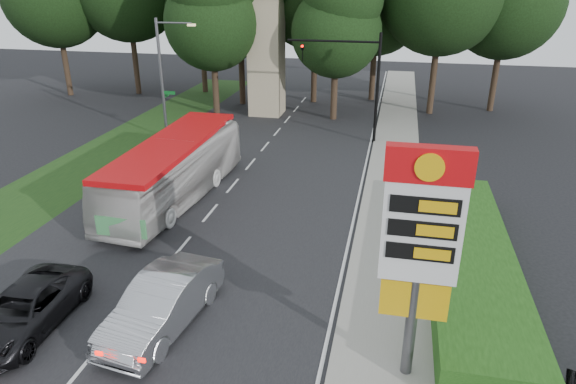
% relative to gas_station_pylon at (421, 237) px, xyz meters
% --- Properties ---
extents(ground, '(120.00, 120.00, 0.00)m').
position_rel_gas_station_pylon_xyz_m(ground, '(-9.20, -1.99, -4.45)').
color(ground, black).
rests_on(ground, ground).
extents(road_surface, '(14.00, 80.00, 0.02)m').
position_rel_gas_station_pylon_xyz_m(road_surface, '(-9.20, 10.01, -4.44)').
color(road_surface, black).
rests_on(road_surface, ground).
extents(sidewalk_right, '(3.00, 80.00, 0.12)m').
position_rel_gas_station_pylon_xyz_m(sidewalk_right, '(-0.70, 10.01, -4.39)').
color(sidewalk_right, gray).
rests_on(sidewalk_right, ground).
extents(grass_verge_left, '(5.00, 50.00, 0.02)m').
position_rel_gas_station_pylon_xyz_m(grass_verge_left, '(-18.70, 16.01, -4.44)').
color(grass_verge_left, '#193814').
rests_on(grass_verge_left, ground).
extents(hedge, '(3.00, 14.00, 1.20)m').
position_rel_gas_station_pylon_xyz_m(hedge, '(2.30, 6.01, -3.85)').
color(hedge, '#1C4512').
rests_on(hedge, ground).
extents(gas_station_pylon, '(2.10, 0.45, 6.85)m').
position_rel_gas_station_pylon_xyz_m(gas_station_pylon, '(0.00, 0.00, 0.00)').
color(gas_station_pylon, '#59595E').
rests_on(gas_station_pylon, ground).
extents(traffic_signal_mast, '(6.10, 0.35, 7.20)m').
position_rel_gas_station_pylon_xyz_m(traffic_signal_mast, '(-3.52, 22.00, 0.22)').
color(traffic_signal_mast, black).
rests_on(traffic_signal_mast, ground).
extents(streetlight_signs, '(2.75, 0.98, 8.00)m').
position_rel_gas_station_pylon_xyz_m(streetlight_signs, '(-16.19, 20.01, -0.01)').
color(streetlight_signs, '#59595E').
rests_on(streetlight_signs, ground).
extents(monument, '(3.00, 3.00, 10.05)m').
position_rel_gas_station_pylon_xyz_m(monument, '(-11.20, 28.01, 0.66)').
color(monument, tan).
rests_on(monument, ground).
extents(tree_monument_left, '(7.28, 7.28, 14.30)m').
position_rel_gas_station_pylon_xyz_m(tree_monument_left, '(-15.20, 27.01, 4.23)').
color(tree_monument_left, '#2D2116').
rests_on(tree_monument_left, ground).
extents(tree_monument_right, '(6.72, 6.72, 13.20)m').
position_rel_gas_station_pylon_xyz_m(tree_monument_right, '(-5.70, 27.51, 3.56)').
color(tree_monument_right, '#2D2116').
rests_on(tree_monument_right, ground).
extents(transit_bus, '(3.44, 11.30, 3.10)m').
position_rel_gas_station_pylon_xyz_m(transit_bus, '(-11.40, 10.22, -2.90)').
color(transit_bus, silver).
rests_on(transit_bus, ground).
extents(sedan_silver, '(2.51, 5.42, 1.72)m').
position_rel_gas_station_pylon_xyz_m(sedan_silver, '(-7.70, 0.63, -3.59)').
color(sedan_silver, '#A5A6AC').
rests_on(sedan_silver, ground).
extents(suv_charcoal, '(2.45, 5.05, 1.38)m').
position_rel_gas_station_pylon_xyz_m(suv_charcoal, '(-12.00, -0.43, -3.76)').
color(suv_charcoal, black).
rests_on(suv_charcoal, ground).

